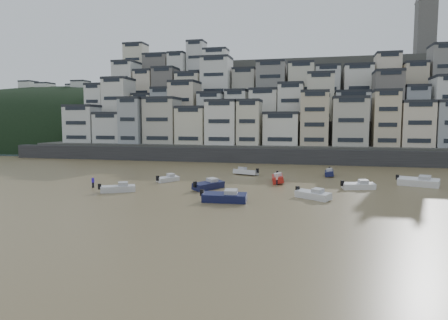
% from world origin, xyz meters
% --- Properties ---
extents(ground, '(400.00, 400.00, 0.00)m').
position_xyz_m(ground, '(0.00, 0.00, 0.00)').
color(ground, olive).
rests_on(ground, ground).
extents(sea_strip, '(340.00, 340.00, 0.00)m').
position_xyz_m(sea_strip, '(-110.00, 145.00, 0.01)').
color(sea_strip, '#465365').
rests_on(sea_strip, ground).
extents(harbor_wall, '(140.00, 3.00, 3.50)m').
position_xyz_m(harbor_wall, '(10.00, 65.00, 1.75)').
color(harbor_wall, '#38383A').
rests_on(harbor_wall, ground).
extents(hillside, '(141.04, 66.00, 50.00)m').
position_xyz_m(hillside, '(14.73, 104.84, 13.01)').
color(hillside, '#4C4C47').
rests_on(hillside, ground).
extents(headland, '(216.00, 135.00, 53.33)m').
position_xyz_m(headland, '(-95.00, 135.00, 0.02)').
color(headland, black).
rests_on(headland, ground).
extents(boat_a, '(6.14, 2.29, 1.65)m').
position_xyz_m(boat_a, '(9.63, 17.18, 0.82)').
color(boat_a, '#161B45').
rests_on(boat_a, ground).
extents(boat_b, '(5.32, 4.48, 1.44)m').
position_xyz_m(boat_b, '(20.27, 21.93, 0.72)').
color(boat_b, silver).
rests_on(boat_b, ground).
extents(boat_c, '(4.49, 6.05, 1.60)m').
position_xyz_m(boat_c, '(5.11, 26.02, 0.80)').
color(boat_c, '#151942').
rests_on(boat_c, ground).
extents(boat_d, '(5.44, 2.99, 1.41)m').
position_xyz_m(boat_d, '(26.71, 30.99, 0.71)').
color(boat_d, white).
rests_on(boat_d, ground).
extents(boat_e, '(2.73, 6.23, 1.64)m').
position_xyz_m(boat_e, '(14.39, 35.11, 0.82)').
color(boat_e, '#B11D15').
rests_on(boat_e, ground).
extents(boat_f, '(3.51, 4.59, 1.22)m').
position_xyz_m(boat_f, '(-3.46, 31.56, 0.61)').
color(boat_f, silver).
rests_on(boat_f, ground).
extents(boat_g, '(6.73, 4.20, 1.75)m').
position_xyz_m(boat_g, '(35.93, 35.96, 0.87)').
color(boat_g, white).
rests_on(boat_g, ground).
extents(boat_h, '(5.54, 3.42, 1.44)m').
position_xyz_m(boat_h, '(7.62, 43.04, 0.72)').
color(boat_h, silver).
rests_on(boat_h, ground).
extents(boat_i, '(1.83, 5.21, 1.41)m').
position_xyz_m(boat_i, '(22.87, 45.26, 0.70)').
color(boat_i, '#151943').
rests_on(boat_i, ground).
extents(boat_j, '(5.41, 4.12, 1.43)m').
position_xyz_m(boat_j, '(-6.78, 20.73, 0.72)').
color(boat_j, silver).
rests_on(boat_j, ground).
extents(person_blue, '(0.44, 0.44, 1.74)m').
position_xyz_m(person_blue, '(-12.22, 23.16, 0.87)').
color(person_blue, '#341BCF').
rests_on(person_blue, ground).
extents(person_pink, '(0.44, 0.44, 1.74)m').
position_xyz_m(person_pink, '(14.53, 32.47, 0.87)').
color(person_pink, beige).
rests_on(person_pink, ground).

